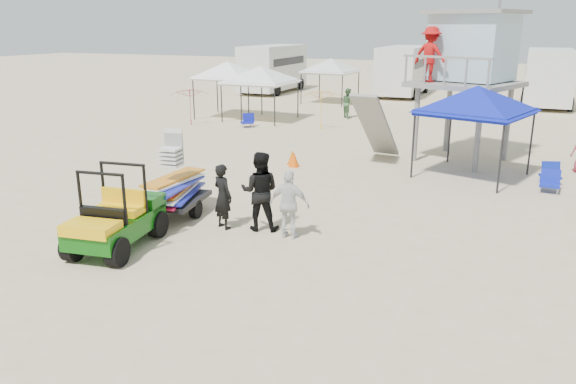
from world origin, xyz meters
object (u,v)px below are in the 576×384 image
at_px(canopy_blue, 478,90).
at_px(man_left, 223,196).
at_px(utility_cart, 113,212).
at_px(surf_trailer, 175,186).
at_px(lifeguard_tower, 466,53).

bearing_deg(canopy_blue, man_left, -124.21).
bearing_deg(canopy_blue, utility_cart, -124.79).
bearing_deg(surf_trailer, canopy_blue, 47.17).
height_order(utility_cart, canopy_blue, canopy_blue).
height_order(surf_trailer, lifeguard_tower, lifeguard_tower).
bearing_deg(lifeguard_tower, utility_cart, -116.64).
xyz_separation_m(man_left, canopy_blue, (4.93, 7.26, 1.94)).
relative_size(surf_trailer, lifeguard_tower, 0.45).
bearing_deg(utility_cart, man_left, 53.21).
bearing_deg(surf_trailer, utility_cart, -90.13).
xyz_separation_m(surf_trailer, man_left, (1.51, -0.30, -0.01)).
relative_size(utility_cart, lifeguard_tower, 0.49).
relative_size(utility_cart, canopy_blue, 0.69).
height_order(surf_trailer, canopy_blue, canopy_blue).
bearing_deg(man_left, lifeguard_tower, -90.35).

